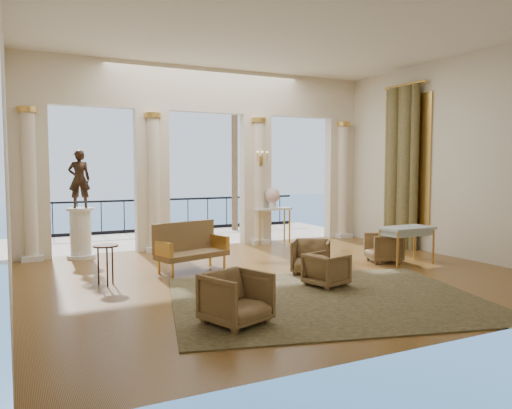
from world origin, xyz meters
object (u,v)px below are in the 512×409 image
armchair_a (236,296)px  pedestal (81,234)px  side_table (106,251)px  statue (79,179)px  armchair_c (383,246)px  console_table (272,214)px  armchair_b (311,255)px  armchair_d (326,268)px  settee (189,247)px  game_table (407,231)px

armchair_a → pedestal: bearing=81.5°
pedestal → side_table: bearing=-88.7°
statue → side_table: statue is taller
armchair_c → side_table: 5.72m
armchair_c → statue: statue is taller
armchair_c → console_table: (-0.91, 3.36, 0.45)m
pedestal → side_table: (0.07, -2.87, 0.06)m
armchair_b → armchair_d: bearing=-69.8°
armchair_b → side_table: 3.75m
armchair_d → side_table: 3.79m
settee → game_table: settee is taller
settee → pedestal: 2.89m
settee → pedestal: size_ratio=1.36×
armchair_a → armchair_b: (2.54, 2.21, -0.02)m
armchair_b → console_table: (1.12, 3.66, 0.43)m
armchair_d → game_table: (2.66, 0.94, 0.38)m
armchair_c → statue: 6.80m
armchair_a → side_table: armchair_a is taller
armchair_a → settee: 3.58m
armchair_d → console_table: size_ratio=0.62×
pedestal → statue: statue is taller
armchair_b → armchair_c: 2.05m
console_table → side_table: size_ratio=1.44×
armchair_a → armchair_b: 3.37m
armchair_c → pedestal: (-5.77, 3.31, 0.20)m
settee → game_table: 4.54m
armchair_b → console_table: console_table is taller
console_table → side_table: (-4.79, -2.92, -0.19)m
game_table → statue: 7.18m
armchair_b → armchair_d: armchair_b is taller
armchair_d → pedestal: (-3.42, 4.61, 0.23)m
armchair_a → side_table: (-1.14, 2.96, 0.22)m
armchair_a → game_table: 5.34m
armchair_d → pedestal: size_ratio=0.56×
statue → console_table: statue is taller
settee → armchair_a: bearing=-115.5°
armchair_b → console_table: size_ratio=0.71×
pedestal → armchair_c: bearing=-29.8°
armchair_a → armchair_c: 5.21m
pedestal → armchair_d: bearing=-53.4°
armchair_c → pedestal: 6.65m
console_table → game_table: bearing=-70.5°
armchair_b → console_table: 3.85m
settee → armchair_c: bearing=-30.8°
side_table → armchair_a: bearing=-69.0°
armchair_c → pedestal: pedestal is taller
armchair_a → statue: statue is taller
armchair_a → console_table: 6.93m
armchair_c → console_table: 3.51m
armchair_a → pedestal: pedestal is taller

